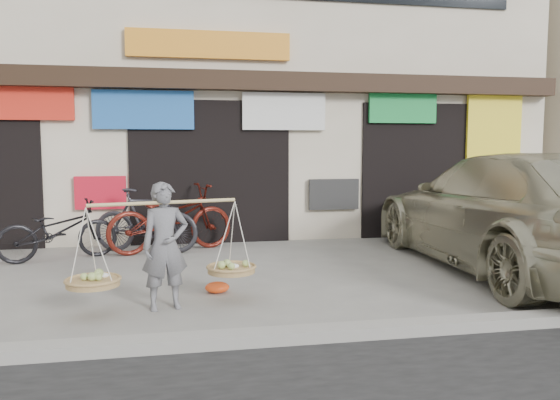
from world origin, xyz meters
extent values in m
plane|color=gray|center=(0.00, 0.00, 0.00)|extent=(70.00, 70.00, 0.00)
cube|color=gray|center=(0.00, -2.00, 0.06)|extent=(70.00, 0.25, 0.12)
cube|color=beige|center=(0.00, 6.50, 3.50)|extent=(14.00, 6.00, 7.00)
cube|color=black|center=(0.00, 3.35, 3.05)|extent=(14.00, 0.35, 0.35)
cube|color=black|center=(0.00, 3.75, 1.35)|extent=(3.00, 0.60, 2.70)
cube|color=black|center=(4.50, 3.75, 1.35)|extent=(3.00, 0.60, 2.70)
cube|color=red|center=(-3.20, 3.42, 2.60)|extent=(1.60, 0.08, 0.60)
cube|color=blue|center=(-1.20, 3.42, 2.50)|extent=(1.80, 0.08, 0.70)
cube|color=silver|center=(1.40, 3.42, 2.50)|extent=(1.60, 0.08, 0.70)
cube|color=#178F3D|center=(3.80, 3.42, 2.60)|extent=(1.40, 0.08, 0.60)
cube|color=yellow|center=(5.80, 3.42, 2.20)|extent=(1.20, 0.08, 1.40)
cube|color=red|center=(-2.00, 3.42, 1.00)|extent=(0.90, 0.08, 0.60)
cube|color=#292929|center=(2.40, 3.42, 0.90)|extent=(1.00, 0.08, 0.60)
cube|color=orange|center=(0.00, 3.42, 3.70)|extent=(3.00, 0.08, 0.50)
imported|color=slate|center=(-0.76, -0.71, 0.72)|extent=(0.59, 0.46, 1.44)
cylinder|color=tan|center=(-0.76, -0.71, 1.21)|extent=(1.62, 0.42, 0.04)
cylinder|color=#A5834F|center=(-1.52, -0.89, 0.38)|extent=(0.56, 0.56, 0.07)
ellipsoid|color=#A5BF66|center=(-1.52, -0.89, 0.44)|extent=(0.39, 0.39, 0.10)
cylinder|color=#A5834F|center=(0.00, -0.53, 0.38)|extent=(0.56, 0.56, 0.07)
ellipsoid|color=#A5BF66|center=(0.00, -0.53, 0.44)|extent=(0.39, 0.39, 0.10)
imported|color=black|center=(-2.53, 2.34, 0.49)|extent=(1.96, 1.24, 0.97)
imported|color=#2D2C32|center=(-1.17, 2.75, 0.56)|extent=(1.93, 1.07, 1.12)
imported|color=#4E140D|center=(-0.75, 2.74, 0.59)|extent=(2.37, 1.47, 1.18)
imported|color=#B0AC8E|center=(4.26, 0.35, 0.87)|extent=(2.66, 6.10, 1.75)
cube|color=black|center=(4.36, 3.21, 0.55)|extent=(1.70, 0.16, 0.45)
cube|color=silver|center=(4.36, 3.29, 0.45)|extent=(0.45, 0.04, 0.12)
ellipsoid|color=#F74C17|center=(-0.15, -0.14, 0.07)|extent=(0.31, 0.25, 0.14)
camera|label=1|loc=(-0.60, -6.89, 1.83)|focal=35.00mm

